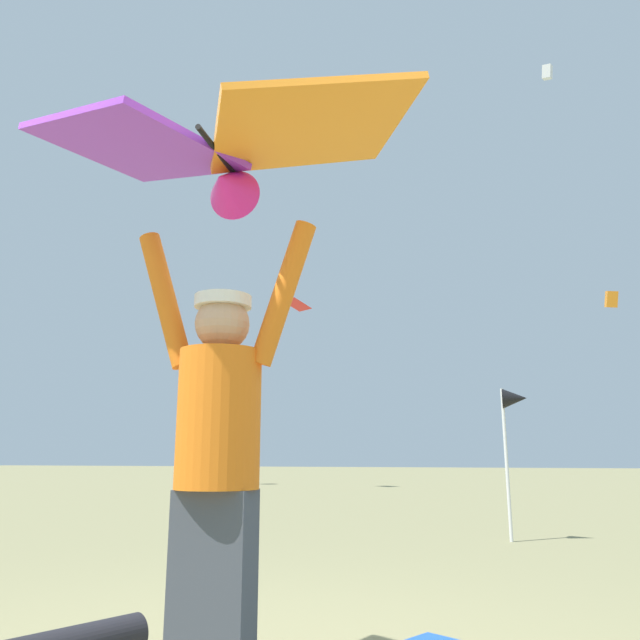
{
  "coord_description": "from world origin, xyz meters",
  "views": [
    {
      "loc": [
        1.25,
        -2.55,
        0.94
      ],
      "look_at": [
        0.07,
        1.06,
        1.79
      ],
      "focal_mm": 34.6,
      "sensor_mm": 36.0,
      "label": 1
    }
  ],
  "objects_px": {
    "distant_kite_white_mid_right": "(547,72)",
    "marker_flag": "(513,408)",
    "distant_kite_red_low_left": "(298,304)",
    "distant_kite_orange_high_right": "(611,299)",
    "distant_kite_magenta_high_left": "(204,366)",
    "kite_flyer_person": "(218,459)",
    "held_stunt_kite": "(222,150)"
  },
  "relations": [
    {
      "from": "held_stunt_kite",
      "to": "distant_kite_white_mid_right",
      "type": "xyz_separation_m",
      "value": [
        3.67,
        30.03,
        19.24
      ]
    },
    {
      "from": "distant_kite_white_mid_right",
      "to": "marker_flag",
      "type": "relative_size",
      "value": 0.48
    },
    {
      "from": "distant_kite_red_low_left",
      "to": "held_stunt_kite",
      "type": "bearing_deg",
      "value": -70.81
    },
    {
      "from": "distant_kite_magenta_high_left",
      "to": "distant_kite_red_low_left",
      "type": "height_order",
      "value": "distant_kite_red_low_left"
    },
    {
      "from": "held_stunt_kite",
      "to": "distant_kite_magenta_high_left",
      "type": "relative_size",
      "value": 1.07
    },
    {
      "from": "kite_flyer_person",
      "to": "distant_kite_magenta_high_left",
      "type": "height_order",
      "value": "distant_kite_magenta_high_left"
    },
    {
      "from": "distant_kite_magenta_high_left",
      "to": "distant_kite_white_mid_right",
      "type": "bearing_deg",
      "value": 43.31
    },
    {
      "from": "kite_flyer_person",
      "to": "distant_kite_orange_high_right",
      "type": "distance_m",
      "value": 29.35
    },
    {
      "from": "distant_kite_magenta_high_left",
      "to": "marker_flag",
      "type": "xyz_separation_m",
      "value": [
        10.74,
        -11.91,
        -2.63
      ]
    },
    {
      "from": "distant_kite_white_mid_right",
      "to": "distant_kite_orange_high_right",
      "type": "xyz_separation_m",
      "value": [
        1.7,
        -1.99,
        -13.45
      ]
    },
    {
      "from": "distant_kite_orange_high_right",
      "to": "marker_flag",
      "type": "xyz_separation_m",
      "value": [
        -4.31,
        -22.5,
        -6.53
      ]
    },
    {
      "from": "distant_kite_white_mid_right",
      "to": "distant_kite_red_low_left",
      "type": "distance_m",
      "value": 22.72
    },
    {
      "from": "distant_kite_red_low_left",
      "to": "marker_flag",
      "type": "xyz_separation_m",
      "value": [
        6.77,
        -10.86,
        -4.41
      ]
    },
    {
      "from": "distant_kite_white_mid_right",
      "to": "distant_kite_magenta_high_left",
      "type": "xyz_separation_m",
      "value": [
        -13.35,
        -12.58,
        -17.35
      ]
    },
    {
      "from": "distant_kite_magenta_high_left",
      "to": "kite_flyer_person",
      "type": "bearing_deg",
      "value": -60.91
    },
    {
      "from": "kite_flyer_person",
      "to": "marker_flag",
      "type": "xyz_separation_m",
      "value": [
        1.07,
        5.46,
        0.58
      ]
    },
    {
      "from": "distant_kite_white_mid_right",
      "to": "marker_flag",
      "type": "distance_m",
      "value": 31.71
    },
    {
      "from": "distant_kite_white_mid_right",
      "to": "distant_kite_orange_high_right",
      "type": "relative_size",
      "value": 0.97
    },
    {
      "from": "held_stunt_kite",
      "to": "distant_kite_red_low_left",
      "type": "bearing_deg",
      "value": 109.19
    },
    {
      "from": "distant_kite_orange_high_right",
      "to": "marker_flag",
      "type": "height_order",
      "value": "distant_kite_orange_high_right"
    },
    {
      "from": "marker_flag",
      "to": "distant_kite_magenta_high_left",
      "type": "bearing_deg",
      "value": 132.04
    },
    {
      "from": "kite_flyer_person",
      "to": "distant_kite_orange_high_right",
      "type": "xyz_separation_m",
      "value": [
        5.38,
        27.96,
        7.11
      ]
    },
    {
      "from": "kite_flyer_person",
      "to": "distant_kite_white_mid_right",
      "type": "relative_size",
      "value": 2.27
    },
    {
      "from": "distant_kite_magenta_high_left",
      "to": "distant_kite_red_low_left",
      "type": "distance_m",
      "value": 4.47
    },
    {
      "from": "distant_kite_magenta_high_left",
      "to": "marker_flag",
      "type": "bearing_deg",
      "value": -47.96
    },
    {
      "from": "held_stunt_kite",
      "to": "distant_kite_magenta_high_left",
      "type": "distance_m",
      "value": 20.04
    },
    {
      "from": "held_stunt_kite",
      "to": "distant_kite_white_mid_right",
      "type": "height_order",
      "value": "distant_kite_white_mid_right"
    },
    {
      "from": "distant_kite_red_low_left",
      "to": "marker_flag",
      "type": "relative_size",
      "value": 0.51
    },
    {
      "from": "distant_kite_magenta_high_left",
      "to": "distant_kite_red_low_left",
      "type": "bearing_deg",
      "value": -14.76
    },
    {
      "from": "distant_kite_white_mid_right",
      "to": "kite_flyer_person",
      "type": "bearing_deg",
      "value": -97.0
    },
    {
      "from": "distant_kite_red_low_left",
      "to": "distant_kite_orange_high_right",
      "type": "relative_size",
      "value": 1.02
    },
    {
      "from": "kite_flyer_person",
      "to": "distant_kite_magenta_high_left",
      "type": "bearing_deg",
      "value": 119.09
    }
  ]
}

